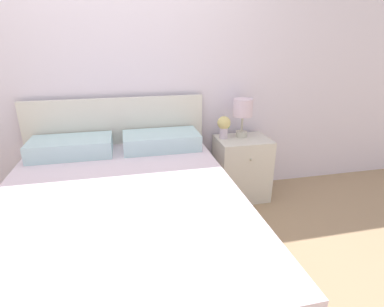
{
  "coord_description": "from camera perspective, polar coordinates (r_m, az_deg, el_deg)",
  "views": [
    {
      "loc": [
        0.09,
        -2.77,
        1.5
      ],
      "look_at": [
        0.58,
        -0.57,
        0.65
      ],
      "focal_mm": 28.0,
      "sensor_mm": 36.0,
      "label": 1
    }
  ],
  "objects": [
    {
      "name": "wall_back",
      "position": [
        2.84,
        -15.07,
        16.07
      ],
      "size": [
        8.0,
        0.06,
        2.6
      ],
      "color": "white",
      "rests_on": "ground_plane"
    },
    {
      "name": "table_lamp",
      "position": [
        2.91,
        9.67,
        8.08
      ],
      "size": [
        0.18,
        0.18,
        0.37
      ],
      "color": "beige",
      "rests_on": "nightstand"
    },
    {
      "name": "ground_plane",
      "position": [
        3.15,
        -12.9,
        -8.27
      ],
      "size": [
        12.0,
        12.0,
        0.0
      ],
      "primitive_type": "plane",
      "color": "tan"
    },
    {
      "name": "flower_vase",
      "position": [
        2.86,
        6.13,
        5.36
      ],
      "size": [
        0.13,
        0.13,
        0.21
      ],
      "color": "silver",
      "rests_on": "nightstand"
    },
    {
      "name": "nightstand",
      "position": [
        3.01,
        9.39,
        -2.8
      ],
      "size": [
        0.5,
        0.41,
        0.62
      ],
      "color": "silver",
      "rests_on": "ground_plane"
    },
    {
      "name": "bed",
      "position": [
        2.15,
        -13.28,
        -13.27
      ],
      "size": [
        1.6,
        2.08,
        1.02
      ],
      "color": "beige",
      "rests_on": "ground_plane"
    }
  ]
}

